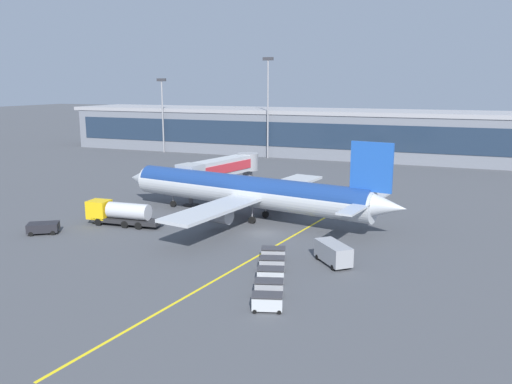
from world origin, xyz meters
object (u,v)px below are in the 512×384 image
at_px(baggage_cart_3, 272,264).
at_px(main_airliner, 247,191).
at_px(baggage_cart_0, 267,302).
at_px(baggage_cart_4, 273,254).
at_px(crew_van, 334,253).
at_px(baggage_cart_1, 269,287).
at_px(pushback_tug, 43,227).
at_px(baggage_cart_2, 271,275).
at_px(fuel_tanker, 120,213).

bearing_deg(baggage_cart_3, main_airliner, 119.69).
bearing_deg(baggage_cart_0, baggage_cart_4, 107.54).
xyz_separation_m(crew_van, baggage_cart_1, (-3.54, -10.44, -0.53)).
relative_size(pushback_tug, baggage_cart_2, 1.48).
bearing_deg(baggage_cart_0, pushback_tug, 162.82).
height_order(fuel_tanker, baggage_cart_3, fuel_tanker).
bearing_deg(baggage_cart_4, baggage_cart_0, -72.46).
distance_m(main_airliner, baggage_cart_2, 24.72).
height_order(baggage_cart_0, baggage_cart_3, same).
xyz_separation_m(fuel_tanker, baggage_cart_2, (26.56, -11.99, -0.96)).
distance_m(baggage_cart_1, baggage_cart_4, 9.60).
distance_m(fuel_tanker, crew_van, 31.40).
bearing_deg(main_airliner, baggage_cart_0, -64.07).
distance_m(main_airliner, baggage_cart_1, 27.85).
xyz_separation_m(crew_van, pushback_tug, (-37.88, -2.57, -0.47)).
height_order(baggage_cart_2, baggage_cart_4, same).
relative_size(fuel_tanker, crew_van, 2.14).
relative_size(baggage_cart_2, baggage_cart_4, 1.00).
bearing_deg(pushback_tug, baggage_cart_4, 2.35).
xyz_separation_m(pushback_tug, baggage_cart_0, (35.31, -10.91, -0.07)).
relative_size(baggage_cart_1, baggage_cart_3, 1.00).
distance_m(fuel_tanker, baggage_cart_3, 27.13).
xyz_separation_m(main_airliner, baggage_cart_4, (9.62, -15.51, -3.31)).
bearing_deg(baggage_cart_2, pushback_tug, 171.80).
bearing_deg(crew_van, fuel_tanker, 171.57).
relative_size(main_airliner, fuel_tanker, 4.15).
relative_size(crew_van, baggage_cart_3, 1.71).
relative_size(fuel_tanker, baggage_cart_4, 3.66).
bearing_deg(fuel_tanker, baggage_cart_1, -28.65).
xyz_separation_m(fuel_tanker, baggage_cart_3, (25.60, -8.94, -0.96)).
bearing_deg(baggage_cart_4, baggage_cart_1, -72.46).
distance_m(fuel_tanker, baggage_cart_1, 31.38).
xyz_separation_m(baggage_cart_0, baggage_cart_1, (-0.96, 3.05, 0.00)).
xyz_separation_m(baggage_cart_1, baggage_cart_2, (-0.96, 3.05, 0.00)).
relative_size(fuel_tanker, baggage_cart_2, 3.66).
distance_m(baggage_cart_0, baggage_cart_2, 6.40).
relative_size(main_airliner, baggage_cart_3, 15.20).
relative_size(pushback_tug, baggage_cart_3, 1.48).
bearing_deg(baggage_cart_2, fuel_tanker, 155.71).
xyz_separation_m(baggage_cart_0, baggage_cart_4, (-3.86, 12.21, 0.00)).
bearing_deg(main_airliner, fuel_tanker, -147.34).
relative_size(fuel_tanker, baggage_cart_3, 3.66).
height_order(fuel_tanker, baggage_cart_4, fuel_tanker).
xyz_separation_m(pushback_tug, baggage_cart_4, (31.45, 1.29, -0.07)).
distance_m(fuel_tanker, baggage_cart_0, 33.76).
bearing_deg(pushback_tug, baggage_cart_0, -17.18).
bearing_deg(fuel_tanker, main_airliner, 32.66).
xyz_separation_m(fuel_tanker, baggage_cart_1, (27.52, -15.04, -0.96)).
relative_size(crew_van, pushback_tug, 1.15).
bearing_deg(main_airliner, pushback_tug, -142.42).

